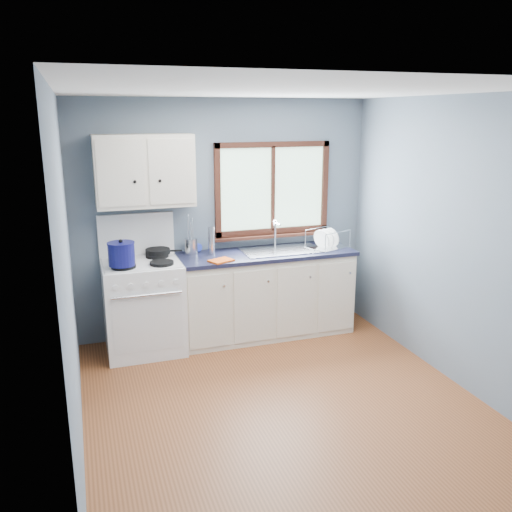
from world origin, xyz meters
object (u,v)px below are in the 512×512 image
object	(u,v)px
gas_range	(143,304)
base_cabinets	(265,298)
dish_rack	(327,243)
utensil_crock	(191,246)
thermos	(211,241)
sink	(281,256)
stockpot	(121,254)
skillet	(158,251)

from	to	relation	value
gas_range	base_cabinets	bearing A→B (deg)	0.82
gas_range	dish_rack	distance (m)	2.06
utensil_crock	thermos	bearing A→B (deg)	-23.59
sink	stockpot	size ratio (longest dim) A/B	2.83
base_cabinets	skillet	world-z (taller)	skillet
utensil_crock	gas_range	bearing A→B (deg)	-161.09
base_cabinets	utensil_crock	bearing A→B (deg)	167.66
base_cabinets	utensil_crock	xyz separation A→B (m)	(-0.76, 0.17, 0.60)
dish_rack	sink	bearing A→B (deg)	153.99
thermos	dish_rack	distance (m)	1.27
gas_range	thermos	bearing A→B (deg)	7.68
gas_range	utensil_crock	xyz separation A→B (m)	(0.54, 0.19, 0.51)
utensil_crock	thermos	xyz separation A→B (m)	(0.20, -0.09, 0.06)
gas_range	skillet	world-z (taller)	gas_range
utensil_crock	dish_rack	world-z (taller)	utensil_crock
gas_range	sink	size ratio (longest dim) A/B	1.62
utensil_crock	thermos	size ratio (longest dim) A/B	1.42
base_cabinets	skillet	bearing A→B (deg)	172.91
dish_rack	thermos	bearing A→B (deg)	152.85
gas_range	thermos	world-z (taller)	gas_range
stockpot	utensil_crock	world-z (taller)	utensil_crock
gas_range	stockpot	bearing A→B (deg)	-139.41
skillet	thermos	bearing A→B (deg)	4.10
base_cabinets	utensil_crock	distance (m)	0.98
dish_rack	gas_range	bearing A→B (deg)	157.70
thermos	dish_rack	bearing A→B (deg)	-5.44
sink	skillet	xyz separation A→B (m)	(-1.29, 0.14, 0.13)
gas_range	base_cabinets	xyz separation A→B (m)	(1.31, 0.02, -0.08)
stockpot	gas_range	bearing A→B (deg)	40.59
base_cabinets	thermos	bearing A→B (deg)	171.86
utensil_crock	thermos	world-z (taller)	utensil_crock
sink	stockpot	world-z (taller)	sink
stockpot	thermos	bearing A→B (deg)	15.89
sink	dish_rack	xyz separation A→B (m)	(0.52, -0.04, 0.12)
base_cabinets	stockpot	bearing A→B (deg)	-172.99
base_cabinets	thermos	size ratio (longest dim) A/B	6.24
utensil_crock	dish_rack	size ratio (longest dim) A/B	0.84
sink	thermos	bearing A→B (deg)	173.77
stockpot	base_cabinets	bearing A→B (deg)	7.01
base_cabinets	sink	size ratio (longest dim) A/B	2.20
sink	stockpot	xyz separation A→B (m)	(-1.68, -0.18, 0.21)
base_cabinets	stockpot	distance (m)	1.65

